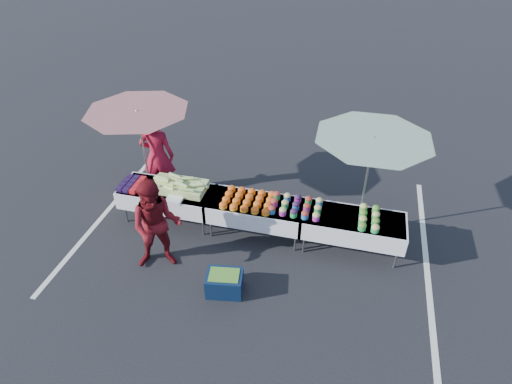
% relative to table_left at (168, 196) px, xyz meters
% --- Properties ---
extents(ground, '(80.00, 80.00, 0.00)m').
position_rel_table_left_xyz_m(ground, '(1.80, 0.00, -0.58)').
color(ground, black).
extents(stripe_left, '(0.10, 5.00, 0.00)m').
position_rel_table_left_xyz_m(stripe_left, '(-1.40, 0.00, -0.58)').
color(stripe_left, silver).
rests_on(stripe_left, ground).
extents(stripe_right, '(0.10, 5.00, 0.00)m').
position_rel_table_left_xyz_m(stripe_right, '(5.00, 0.00, -0.58)').
color(stripe_right, silver).
rests_on(stripe_right, ground).
extents(table_left, '(1.86, 0.81, 0.75)m').
position_rel_table_left_xyz_m(table_left, '(0.00, 0.00, 0.00)').
color(table_left, white).
rests_on(table_left, ground).
extents(table_center, '(1.86, 0.81, 0.75)m').
position_rel_table_left_xyz_m(table_center, '(1.80, 0.00, 0.00)').
color(table_center, white).
rests_on(table_center, ground).
extents(table_right, '(1.86, 0.81, 0.75)m').
position_rel_table_left_xyz_m(table_right, '(3.60, 0.00, 0.00)').
color(table_right, white).
rests_on(table_right, ground).
extents(berry_punnets, '(0.40, 0.54, 0.08)m').
position_rel_table_left_xyz_m(berry_punnets, '(-0.71, -0.06, 0.21)').
color(berry_punnets, black).
rests_on(berry_punnets, table_left).
extents(corn_pile, '(1.16, 0.57, 0.26)m').
position_rel_table_left_xyz_m(corn_pile, '(0.25, 0.05, 0.26)').
color(corn_pile, '#ADCE6A').
rests_on(corn_pile, table_left).
extents(plastic_bags, '(0.30, 0.25, 0.05)m').
position_rel_table_left_xyz_m(plastic_bags, '(0.30, -0.30, 0.19)').
color(plastic_bags, white).
rests_on(plastic_bags, table_left).
extents(carrot_bowls, '(0.95, 0.69, 0.11)m').
position_rel_table_left_xyz_m(carrot_bowls, '(1.65, -0.01, 0.22)').
color(carrot_bowls, orange).
rests_on(carrot_bowls, table_center).
extents(potato_cups, '(0.94, 0.58, 0.16)m').
position_rel_table_left_xyz_m(potato_cups, '(2.55, 0.00, 0.25)').
color(potato_cups, '#246DAB').
rests_on(potato_cups, table_right).
extents(bean_baskets, '(0.36, 0.68, 0.15)m').
position_rel_table_left_xyz_m(bean_baskets, '(3.86, -0.01, 0.24)').
color(bean_baskets, green).
rests_on(bean_baskets, table_right).
extents(vendor, '(0.77, 0.59, 1.91)m').
position_rel_table_left_xyz_m(vendor, '(-0.52, 0.79, 0.37)').
color(vendor, '#AB132B').
rests_on(vendor, ground).
extents(customer, '(1.04, 0.92, 1.77)m').
position_rel_table_left_xyz_m(customer, '(0.37, -1.21, 0.30)').
color(customer, maroon).
rests_on(customer, ground).
extents(umbrella_left, '(2.24, 2.24, 2.08)m').
position_rel_table_left_xyz_m(umbrella_left, '(-0.70, 0.59, 1.30)').
color(umbrella_left, black).
rests_on(umbrella_left, ground).
extents(umbrella_right, '(2.74, 2.74, 2.12)m').
position_rel_table_left_xyz_m(umbrella_right, '(3.72, 0.56, 1.33)').
color(umbrella_right, black).
rests_on(umbrella_right, ground).
extents(storage_bin, '(0.66, 0.53, 0.39)m').
position_rel_table_left_xyz_m(storage_bin, '(1.65, -1.55, -0.38)').
color(storage_bin, '#0B1C38').
rests_on(storage_bin, ground).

